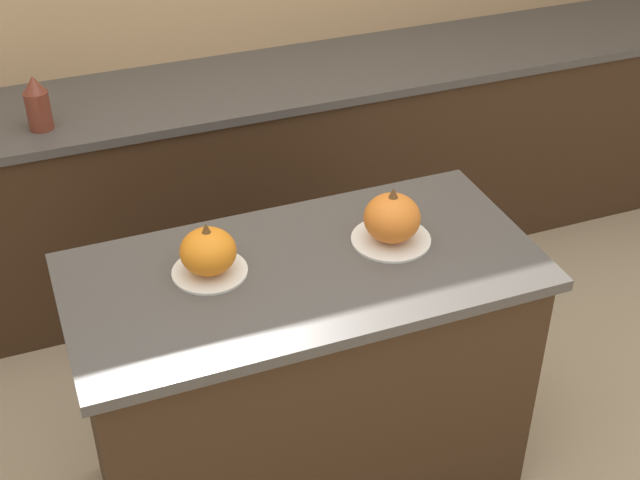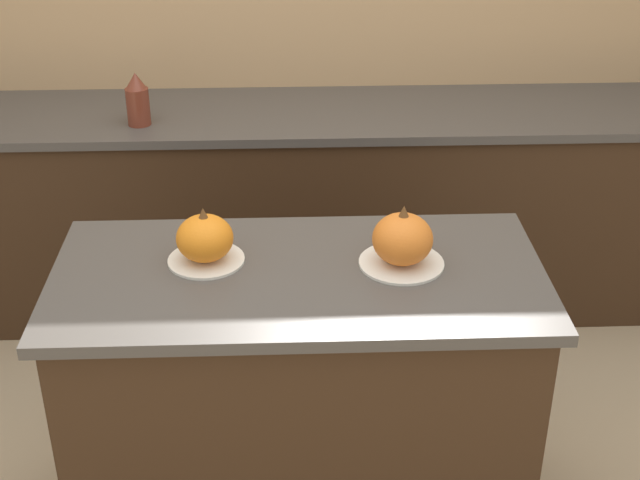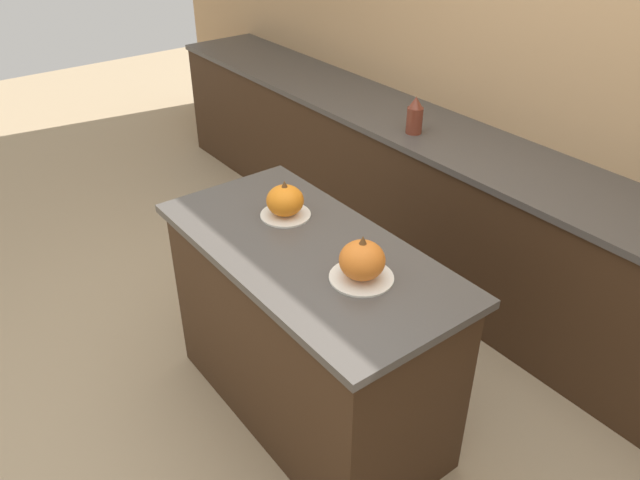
{
  "view_description": "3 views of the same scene",
  "coord_description": "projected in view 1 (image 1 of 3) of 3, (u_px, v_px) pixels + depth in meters",
  "views": [
    {
      "loc": [
        -0.7,
        -1.93,
        2.39
      ],
      "look_at": [
        0.03,
        -0.04,
        1.0
      ],
      "focal_mm": 50.0,
      "sensor_mm": 36.0,
      "label": 1
    },
    {
      "loc": [
        -0.02,
        -2.11,
        2.14
      ],
      "look_at": [
        0.06,
        0.0,
        0.99
      ],
      "focal_mm": 50.0,
      "sensor_mm": 36.0,
      "label": 2
    },
    {
      "loc": [
        1.67,
        -1.21,
        2.23
      ],
      "look_at": [
        0.06,
        0.01,
        0.95
      ],
      "focal_mm": 35.0,
      "sensor_mm": 36.0,
      "label": 3
    }
  ],
  "objects": [
    {
      "name": "ground_plane",
      "position": [
        307.0,
        478.0,
        3.04
      ],
      "size": [
        12.0,
        12.0,
        0.0
      ],
      "primitive_type": "plane",
      "color": "tan"
    },
    {
      "name": "kitchen_island",
      "position": [
        305.0,
        381.0,
        2.79
      ],
      "size": [
        1.36,
        0.67,
        0.89
      ],
      "color": "#382314",
      "rests_on": "ground_plane"
    },
    {
      "name": "back_counter",
      "position": [
        200.0,
        186.0,
        3.78
      ],
      "size": [
        6.0,
        0.6,
        0.89
      ],
      "color": "#382314",
      "rests_on": "ground_plane"
    },
    {
      "name": "pumpkin_cake_left",
      "position": [
        208.0,
        253.0,
        2.48
      ],
      "size": [
        0.22,
        0.22,
        0.17
      ],
      "color": "silver",
      "rests_on": "kitchen_island"
    },
    {
      "name": "pumpkin_cake_right",
      "position": [
        392.0,
        220.0,
        2.61
      ],
      "size": [
        0.24,
        0.24,
        0.18
      ],
      "color": "silver",
      "rests_on": "kitchen_island"
    },
    {
      "name": "bottle_tall",
      "position": [
        37.0,
        104.0,
        3.2
      ],
      "size": [
        0.09,
        0.09,
        0.21
      ],
      "color": "maroon",
      "rests_on": "back_counter"
    }
  ]
}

